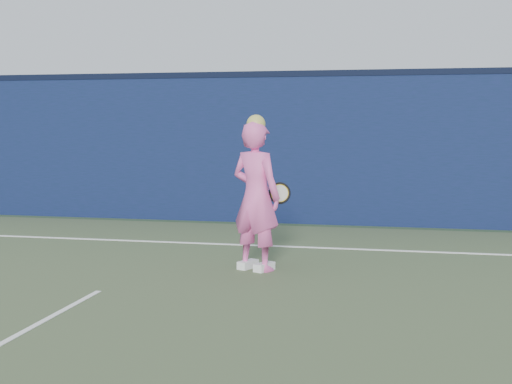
# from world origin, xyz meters

# --- Properties ---
(ground) EXTENTS (80.00, 80.00, 0.00)m
(ground) POSITION_xyz_m (0.00, 0.00, 0.00)
(ground) COLOR #30452A
(ground) RESTS_ON ground
(backstop_wall) EXTENTS (24.00, 0.40, 2.50)m
(backstop_wall) POSITION_xyz_m (0.00, 6.50, 1.25)
(backstop_wall) COLOR #0C1935
(backstop_wall) RESTS_ON ground
(wall_cap) EXTENTS (24.00, 0.42, 0.10)m
(wall_cap) POSITION_xyz_m (0.00, 6.50, 2.55)
(wall_cap) COLOR black
(wall_cap) RESTS_ON backstop_wall
(player) EXTENTS (0.75, 0.64, 1.82)m
(player) POSITION_xyz_m (1.34, 2.41, 0.88)
(player) COLOR pink
(player) RESTS_ON ground
(racket) EXTENTS (0.50, 0.14, 0.27)m
(racket) POSITION_xyz_m (1.52, 2.85, 0.87)
(racket) COLOR black
(racket) RESTS_ON ground
(court_lines) EXTENTS (11.00, 12.04, 0.01)m
(court_lines) POSITION_xyz_m (0.00, -0.33, 0.01)
(court_lines) COLOR white
(court_lines) RESTS_ON court_surface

